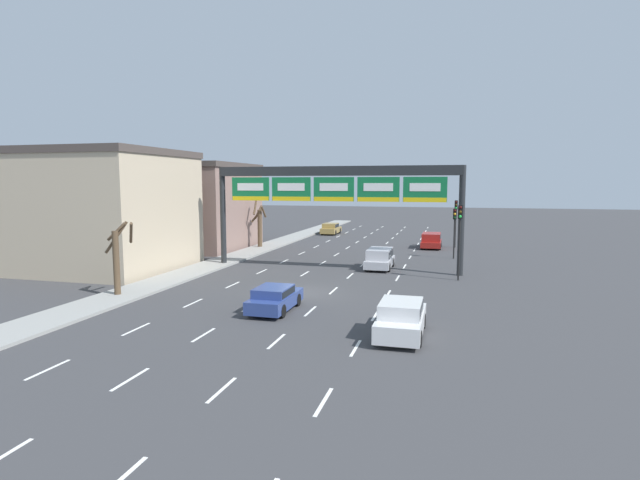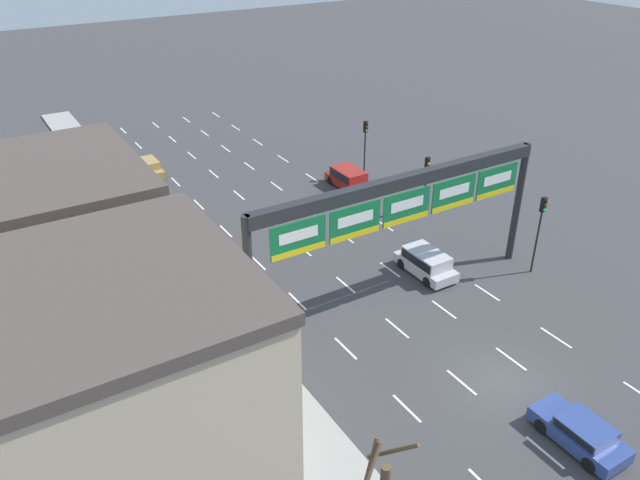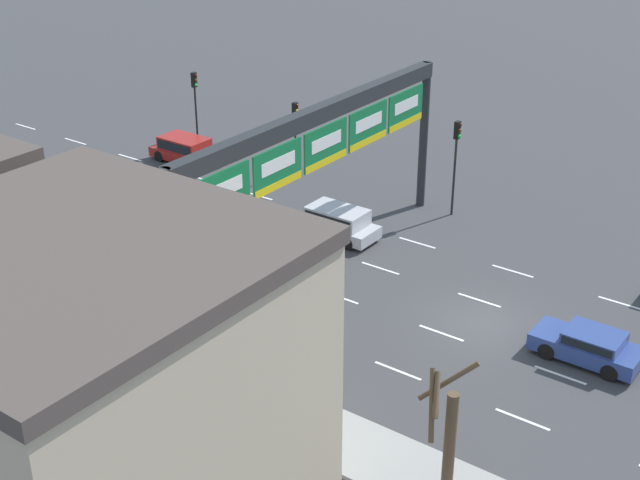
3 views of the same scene
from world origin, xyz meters
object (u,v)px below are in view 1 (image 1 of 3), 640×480
at_px(car_white, 401,317).
at_px(tree_bare_second, 259,224).
at_px(car_blue, 275,298).
at_px(traffic_light_near_gantry, 455,223).
at_px(traffic_light_mid_block, 456,214).
at_px(suv_red, 431,240).
at_px(car_gold, 331,228).
at_px(suv_silver, 380,257).
at_px(sign_gantry, 335,185).
at_px(tree_bare_closest, 118,256).
at_px(traffic_light_far_end, 460,227).

xyz_separation_m(car_white, tree_bare_second, (-16.62, 25.45, 1.60)).
xyz_separation_m(car_blue, traffic_light_near_gantry, (8.73, 20.61, 2.38)).
distance_m(traffic_light_near_gantry, traffic_light_mid_block, 7.75).
height_order(suv_red, car_gold, suv_red).
height_order(car_white, car_blue, car_white).
bearing_deg(suv_silver, sign_gantry, -157.38).
bearing_deg(traffic_light_mid_block, traffic_light_near_gantry, -90.86).
relative_size(car_white, traffic_light_near_gantry, 1.03).
xyz_separation_m(traffic_light_near_gantry, tree_bare_second, (-18.75, 2.30, -0.65)).
bearing_deg(car_blue, suv_silver, 76.60).
height_order(sign_gantry, suv_red, sign_gantry).
bearing_deg(tree_bare_second, car_blue, -66.39).
height_order(suv_red, tree_bare_closest, tree_bare_closest).
height_order(car_gold, traffic_light_far_end, traffic_light_far_end).
bearing_deg(traffic_light_near_gantry, sign_gantry, -137.08).
distance_m(car_white, suv_red, 29.81).
relative_size(sign_gantry, suv_red, 4.52).
bearing_deg(sign_gantry, car_white, -66.76).
height_order(traffic_light_far_end, tree_bare_second, traffic_light_far_end).
bearing_deg(suv_red, tree_bare_closest, -121.62).
relative_size(car_white, car_gold, 1.05).
xyz_separation_m(sign_gantry, traffic_light_far_end, (8.94, -1.90, -2.73)).
xyz_separation_m(car_white, car_blue, (-6.61, 2.54, -0.13)).
distance_m(suv_red, car_blue, 28.05).
xyz_separation_m(sign_gantry, tree_bare_second, (-10.13, 10.32, -3.88)).
bearing_deg(car_white, sign_gantry, 113.24).
xyz_separation_m(car_white, suv_silver, (-3.29, 16.47, 0.04)).
distance_m(car_white, car_blue, 7.08).
bearing_deg(tree_bare_second, tree_bare_closest, -89.28).
distance_m(traffic_light_mid_block, traffic_light_far_end, 17.67).
relative_size(sign_gantry, tree_bare_closest, 4.46).
relative_size(sign_gantry, traffic_light_mid_block, 3.91).
xyz_separation_m(sign_gantry, traffic_light_mid_block, (8.74, 15.76, -2.92)).
distance_m(car_white, car_gold, 42.49).
xyz_separation_m(suv_silver, tree_bare_second, (-13.34, 8.98, 1.56)).
bearing_deg(car_white, suv_red, 90.09).
xyz_separation_m(car_white, traffic_light_near_gantry, (2.12, 23.15, 2.26)).
height_order(traffic_light_near_gantry, traffic_light_mid_block, traffic_light_mid_block).
xyz_separation_m(car_white, traffic_light_far_end, (2.44, 13.23, 2.75)).
height_order(suv_red, suv_silver, suv_silver).
xyz_separation_m(suv_silver, tree_bare_closest, (-13.06, -13.13, 1.48)).
bearing_deg(car_gold, traffic_light_mid_block, -32.11).
xyz_separation_m(suv_red, car_blue, (-6.56, -27.27, -0.15)).
xyz_separation_m(suv_red, traffic_light_mid_block, (2.29, 1.09, 2.53)).
distance_m(car_blue, suv_silver, 14.32).
height_order(sign_gantry, traffic_light_far_end, sign_gantry).
bearing_deg(car_white, tree_bare_closest, 168.45).
relative_size(suv_red, traffic_light_far_end, 0.82).
distance_m(car_blue, traffic_light_near_gantry, 22.51).
distance_m(suv_red, traffic_light_near_gantry, 7.35).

